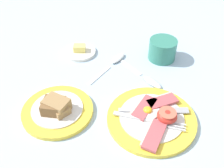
# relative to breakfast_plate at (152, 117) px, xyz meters

# --- Properties ---
(ground_plane) EXTENTS (3.00, 3.00, 0.00)m
(ground_plane) POSITION_rel_breakfast_plate_xyz_m (-0.11, -0.01, -0.01)
(ground_plane) COLOR #A3BCD1
(breakfast_plate) EXTENTS (0.23, 0.23, 0.04)m
(breakfast_plate) POSITION_rel_breakfast_plate_xyz_m (0.00, 0.00, 0.00)
(breakfast_plate) COLOR yellow
(breakfast_plate) RESTS_ON ground_plane
(bread_plate) EXTENTS (0.19, 0.19, 0.05)m
(bread_plate) POSITION_rel_breakfast_plate_xyz_m (-0.25, -0.02, 0.00)
(bread_plate) COLOR yellow
(bread_plate) RESTS_ON ground_plane
(sugar_cup) EXTENTS (0.09, 0.09, 0.07)m
(sugar_cup) POSITION_rel_breakfast_plate_xyz_m (0.01, 0.29, 0.03)
(sugar_cup) COLOR #337F6B
(sugar_cup) RESTS_ON ground_plane
(butter_dish) EXTENTS (0.11, 0.11, 0.03)m
(butter_dish) POSITION_rel_breakfast_plate_xyz_m (-0.28, 0.26, -0.00)
(butter_dish) COLOR silver
(butter_dish) RESTS_ON ground_plane
(teaspoon_by_saucer) EXTENTS (0.16, 0.14, 0.01)m
(teaspoon_by_saucer) POSITION_rel_breakfast_plate_xyz_m (-0.03, 0.16, -0.01)
(teaspoon_by_saucer) COLOR silver
(teaspoon_by_saucer) RESTS_ON ground_plane
(teaspoon_near_cup) EXTENTS (0.09, 0.18, 0.01)m
(teaspoon_near_cup) POSITION_rel_breakfast_plate_xyz_m (-0.15, 0.22, -0.01)
(teaspoon_near_cup) COLOR silver
(teaspoon_near_cup) RESTS_ON ground_plane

